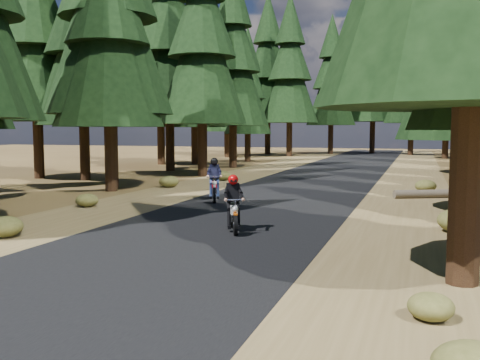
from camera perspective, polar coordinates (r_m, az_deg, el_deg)
name	(u,v)px	position (r m, az deg, el deg)	size (l,w,h in m)	color
ground	(222,226)	(14.25, -1.94, -4.95)	(120.00, 120.00, 0.00)	#4B361B
road	(272,202)	(18.96, 3.39, -2.34)	(6.00, 100.00, 0.01)	black
shoulder_l	(155,197)	(20.64, -9.03, -1.77)	(3.20, 100.00, 0.01)	brown
shoulder_r	(407,208)	(18.31, 17.44, -2.87)	(3.20, 100.00, 0.01)	brown
pine_forest	(340,44)	(34.93, 10.61, 14.11)	(34.59, 55.08, 16.32)	black
log_near	(461,193)	(21.78, 22.53, -1.33)	(0.32, 0.32, 5.27)	#4C4233
understory_shrubs	(329,199)	(17.92, 9.44, -2.03)	(13.42, 22.69, 0.60)	#474C1E
rider_lead	(234,213)	(13.40, -0.69, -3.53)	(1.08, 1.65, 1.42)	silver
rider_follow	(214,187)	(19.11, -2.75, -0.72)	(1.12, 1.80, 1.54)	maroon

